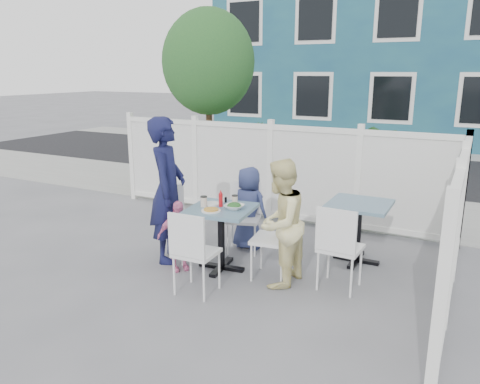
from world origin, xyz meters
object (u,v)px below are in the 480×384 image
at_px(chair_left, 178,217).
at_px(man, 168,190).
at_px(utility_cabinet, 206,155).
at_px(chair_right, 278,232).
at_px(toddler, 178,236).
at_px(chair_back, 244,211).
at_px(chair_near, 192,247).
at_px(boy, 249,208).
at_px(woman, 280,223).
at_px(main_table, 221,222).
at_px(spare_table, 359,216).

relative_size(chair_left, man, 0.51).
xyz_separation_m(utility_cabinet, chair_right, (3.24, -3.69, -0.08)).
height_order(man, toddler, man).
distance_m(chair_back, man, 1.12).
height_order(chair_back, toddler, chair_back).
relative_size(utility_cabinet, chair_near, 1.36).
height_order(man, boy, man).
bearing_deg(utility_cabinet, chair_near, -53.17).
xyz_separation_m(man, woman, (1.59, -0.05, -0.20)).
height_order(chair_left, chair_right, chair_right).
xyz_separation_m(utility_cabinet, main_table, (2.50, -3.76, -0.03)).
bearing_deg(toddler, chair_right, -33.88).
bearing_deg(man, toddler, -150.99).
relative_size(chair_near, boy, 0.83).
relative_size(chair_left, chair_near, 0.99).
relative_size(chair_right, chair_near, 1.03).
distance_m(chair_near, toddler, 0.75).
bearing_deg(chair_back, boy, -136.07).
xyz_separation_m(main_table, chair_left, (-0.71, 0.09, -0.07)).
relative_size(utility_cabinet, main_table, 1.56).
bearing_deg(main_table, toddler, -150.67).
relative_size(chair_right, chair_back, 1.05).
relative_size(chair_back, chair_near, 0.98).
xyz_separation_m(man, toddler, (0.31, -0.24, -0.50)).
height_order(chair_right, toddler, chair_right).
xyz_separation_m(chair_right, chair_near, (-0.67, -0.84, -0.02)).
bearing_deg(toddler, chair_left, 75.23).
relative_size(utility_cabinet, chair_back, 1.39).
distance_m(spare_table, chair_left, 2.37).
relative_size(chair_near, toddler, 1.08).
height_order(utility_cabinet, chair_left, utility_cabinet).
bearing_deg(chair_near, chair_left, 130.43).
bearing_deg(main_table, woman, -4.63).
bearing_deg(toddler, chair_back, 18.13).
bearing_deg(chair_left, chair_right, 100.84).
xyz_separation_m(main_table, chair_back, (-0.05, 0.74, -0.07)).
height_order(utility_cabinet, chair_back, utility_cabinet).
xyz_separation_m(spare_table, woman, (-0.65, -1.08, 0.12)).
distance_m(chair_near, boy, 1.58).
xyz_separation_m(spare_table, chair_right, (-0.73, -0.95, -0.04)).
distance_m(main_table, chair_near, 0.77).
relative_size(boy, toddler, 1.30).
bearing_deg(boy, chair_near, 99.08).
bearing_deg(man, chair_near, -154.32).
relative_size(utility_cabinet, woman, 0.88).
height_order(chair_near, woman, woman).
bearing_deg(spare_table, boy, -171.99).
height_order(chair_back, woman, woman).
bearing_deg(spare_table, utility_cabinet, 145.32).
xyz_separation_m(main_table, boy, (-0.01, 0.81, -0.04)).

